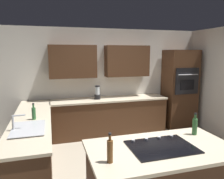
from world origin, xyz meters
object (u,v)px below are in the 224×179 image
at_px(cooktop, 161,146).
at_px(dish_soap_bottle, 34,113).
at_px(oil_bottle, 110,151).
at_px(sink_unit, 28,128).
at_px(wall_oven, 179,89).
at_px(blender, 97,93).
at_px(second_bottle, 195,126).

distance_m(cooktop, dish_soap_bottle, 2.18).
bearing_deg(cooktop, oil_bottle, 14.58).
bearing_deg(cooktop, dish_soap_bottle, -45.98).
bearing_deg(cooktop, sink_unit, -34.64).
bearing_deg(wall_oven, dish_soap_bottle, 19.43).
height_order(sink_unit, blender, blender).
bearing_deg(dish_soap_bottle, cooktop, 134.02).
distance_m(dish_soap_bottle, oil_bottle, 1.93).
bearing_deg(second_bottle, wall_oven, -119.50).
height_order(wall_oven, cooktop, wall_oven).
height_order(blender, second_bottle, blender).
xyz_separation_m(cooktop, second_bottle, (-0.63, -0.24, 0.11)).
height_order(sink_unit, dish_soap_bottle, dish_soap_bottle).
relative_size(cooktop, dish_soap_bottle, 2.73).
bearing_deg(second_bottle, dish_soap_bottle, -31.77).
bearing_deg(oil_bottle, blender, -100.05).
bearing_deg(oil_bottle, second_bottle, -162.48).
relative_size(blender, dish_soap_bottle, 1.18).
relative_size(oil_bottle, second_bottle, 1.04).
distance_m(cooktop, oil_bottle, 0.72).
height_order(oil_bottle, second_bottle, oil_bottle).
relative_size(sink_unit, blender, 2.13).
height_order(blender, dish_soap_bottle, blender).
height_order(wall_oven, sink_unit, wall_oven).
xyz_separation_m(dish_soap_bottle, oil_bottle, (-0.83, 1.74, 0.02)).
relative_size(wall_oven, cooktop, 2.73).
distance_m(cooktop, second_bottle, 0.69).
xyz_separation_m(wall_oven, sink_unit, (3.68, 1.76, -0.12)).
bearing_deg(dish_soap_bottle, second_bottle, 148.23).
bearing_deg(oil_bottle, wall_oven, -132.71).
bearing_deg(second_bottle, blender, -73.53).
height_order(cooktop, blender, blender).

